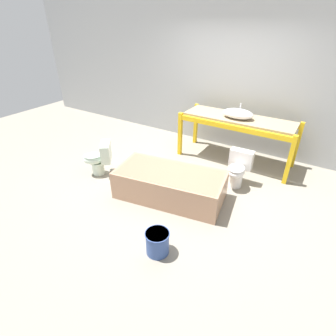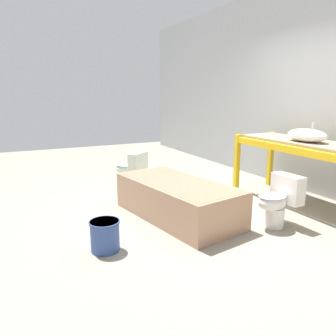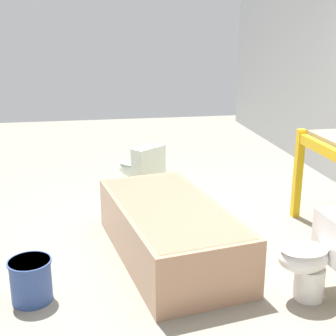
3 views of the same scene
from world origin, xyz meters
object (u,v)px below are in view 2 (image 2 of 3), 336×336
Objects in this scene: toilet_near at (131,169)px; bucket_white at (105,235)px; toilet_far at (278,200)px; sink_basin at (307,135)px; bathtub_main at (177,197)px.

toilet_near is 2.15m from bucket_white.
toilet_far is (2.20, 0.95, 0.00)m from toilet_near.
toilet_near is at bearing -136.81° from sink_basin.
sink_basin is 1.07m from toilet_far.
sink_basin is 0.94× the size of toilet_far.
sink_basin is 2.82m from bucket_white.
toilet_far is 1.96× the size of bucket_white.
toilet_near and toilet_far have the same top height.
sink_basin is at bearing 91.34° from bucket_white.
sink_basin reaches higher than bucket_white.
sink_basin is 1.85m from bathtub_main.
sink_basin is 1.85× the size of bucket_white.
toilet_far is at bearing 38.99° from bathtub_main.
bathtub_main is at bearing 114.40° from bucket_white.
toilet_near is at bearing -158.90° from toilet_far.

